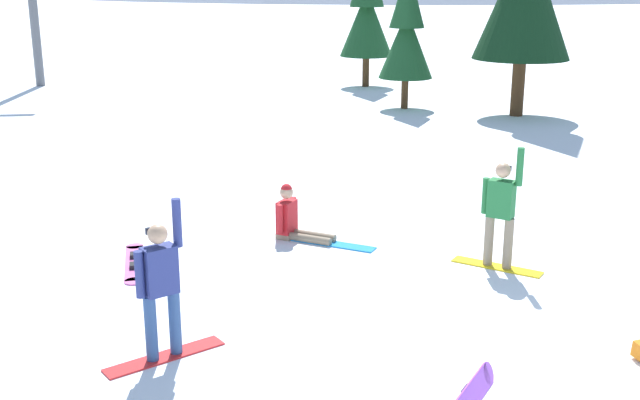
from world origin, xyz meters
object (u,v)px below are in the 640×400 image
snowboarder_foreground (161,287)px  pine_tree_leaning (367,10)px  pine_tree_twin (407,31)px  snowboarder_background (296,220)px  loose_snowboard_near_left (134,262)px  snowboarder_midground (500,211)px

snowboarder_foreground → pine_tree_leaning: pine_tree_leaning is taller
pine_tree_twin → snowboarder_background: bearing=-110.2°
loose_snowboard_near_left → snowboarder_midground: bearing=-8.2°
snowboarder_midground → loose_snowboard_near_left: 5.97m
snowboarder_midground → loose_snowboard_near_left: snowboarder_midground is taller
snowboarder_midground → pine_tree_leaning: 20.74m
snowboarder_midground → pine_tree_twin: 15.29m
loose_snowboard_near_left → pine_tree_leaning: (7.20, 19.75, 3.03)m
snowboarder_foreground → pine_tree_leaning: 24.09m
snowboarder_midground → pine_tree_twin: (1.79, 15.10, 1.67)m
snowboarder_foreground → pine_tree_leaning: (6.47, 23.11, 2.11)m
pine_tree_twin → pine_tree_leaning: pine_tree_leaning is taller
snowboarder_foreground → loose_snowboard_near_left: bearing=102.4°
snowboarder_background → loose_snowboard_near_left: (-2.73, -0.94, -0.32)m
snowboarder_midground → pine_tree_twin: pine_tree_twin is taller
snowboarder_foreground → snowboarder_midground: 5.69m
snowboarder_foreground → snowboarder_midground: (5.10, 2.53, 0.00)m
snowboarder_foreground → snowboarder_midground: bearing=26.4°
snowboarder_foreground → snowboarder_background: size_ratio=1.17×
snowboarder_background → loose_snowboard_near_left: snowboarder_background is taller
snowboarder_foreground → pine_tree_twin: size_ratio=0.42×
snowboarder_background → pine_tree_twin: (4.90, 13.32, 2.28)m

